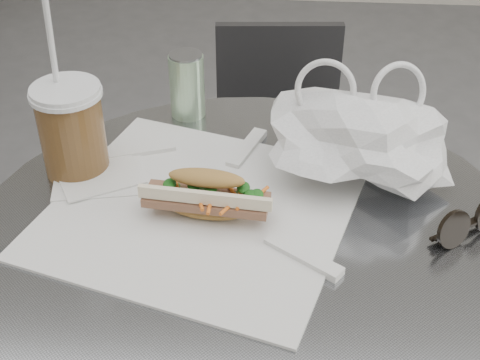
# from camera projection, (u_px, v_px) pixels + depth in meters

# --- Properties ---
(chair_far) EXTENTS (0.37, 0.39, 0.71)m
(chair_far) POSITION_uv_depth(u_px,v_px,m) (277.00, 197.00, 1.64)
(chair_far) COLOR #313134
(chair_far) RESTS_ON ground
(sandwich_paper) EXTENTS (0.49, 0.47, 0.00)m
(sandwich_paper) POSITION_uv_depth(u_px,v_px,m) (200.00, 210.00, 0.92)
(sandwich_paper) COLOR white
(sandwich_paper) RESTS_ON cafe_table
(banh_mi) EXTENTS (0.21, 0.10, 0.07)m
(banh_mi) POSITION_uv_depth(u_px,v_px,m) (207.00, 195.00, 0.89)
(banh_mi) COLOR #A8863F
(banh_mi) RESTS_ON sandwich_paper
(iced_coffee) EXTENTS (0.10, 0.10, 0.30)m
(iced_coffee) POSITION_uv_depth(u_px,v_px,m) (71.00, 128.00, 0.96)
(iced_coffee) COLOR brown
(iced_coffee) RESTS_ON cafe_table
(sunglasses) EXTENTS (0.11, 0.08, 0.05)m
(sunglasses) POSITION_uv_depth(u_px,v_px,m) (470.00, 223.00, 0.87)
(sunglasses) COLOR black
(sunglasses) RESTS_ON cafe_table
(plastic_bag) EXTENTS (0.26, 0.21, 0.12)m
(plastic_bag) POSITION_uv_depth(u_px,v_px,m) (358.00, 140.00, 0.95)
(plastic_bag) COLOR white
(plastic_bag) RESTS_ON cafe_table
(napkin_stack) EXTENTS (0.16, 0.16, 0.01)m
(napkin_stack) POSITION_uv_depth(u_px,v_px,m) (98.00, 173.00, 0.98)
(napkin_stack) COLOR white
(napkin_stack) RESTS_ON cafe_table
(drink_can) EXTENTS (0.06, 0.06, 0.11)m
(drink_can) POSITION_uv_depth(u_px,v_px,m) (187.00, 85.00, 1.10)
(drink_can) COLOR #69AA63
(drink_can) RESTS_ON cafe_table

